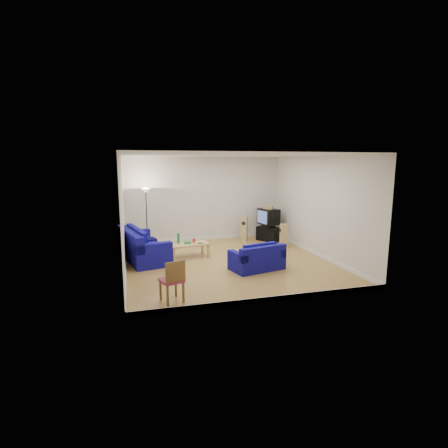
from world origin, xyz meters
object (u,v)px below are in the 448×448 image
object	(u,v)px
sofa_loveseat	(258,260)
coffee_table	(189,245)
television	(268,217)
sofa_three_seat	(141,248)
tv_stand	(269,234)

from	to	relation	value
sofa_loveseat	coffee_table	distance (m)	2.45
coffee_table	television	size ratio (longest dim) A/B	1.51
sofa_three_seat	coffee_table	distance (m)	1.47
sofa_three_seat	television	world-z (taller)	television
sofa_loveseat	tv_stand	world-z (taller)	sofa_loveseat
sofa_loveseat	sofa_three_seat	bearing A→B (deg)	134.35
sofa_three_seat	sofa_loveseat	world-z (taller)	sofa_three_seat
tv_stand	television	distance (m)	0.67
sofa_loveseat	coffee_table	xyz separation A→B (m)	(-1.65, 1.81, 0.12)
tv_stand	television	bearing A→B (deg)	159.84
sofa_three_seat	sofa_loveseat	distance (m)	3.68
television	sofa_loveseat	bearing A→B (deg)	-39.65
sofa_three_seat	coffee_table	xyz separation A→B (m)	(1.46, -0.15, 0.05)
coffee_table	tv_stand	world-z (taller)	tv_stand
sofa_three_seat	television	distance (m)	5.10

